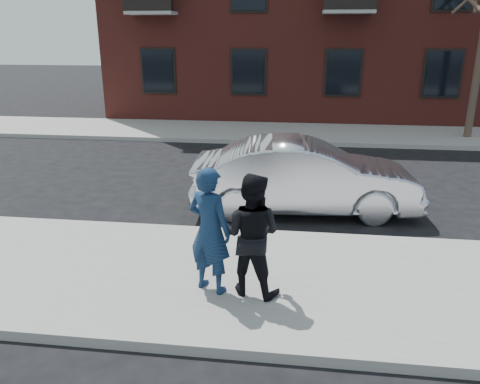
# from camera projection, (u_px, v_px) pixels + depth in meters

# --- Properties ---
(ground) EXTENTS (100.00, 100.00, 0.00)m
(ground) POSITION_uv_depth(u_px,v_px,m) (395.00, 287.00, 7.17)
(ground) COLOR black
(ground) RESTS_ON ground
(near_sidewalk) EXTENTS (50.00, 3.50, 0.15)m
(near_sidewalk) POSITION_uv_depth(u_px,v_px,m) (398.00, 291.00, 6.91)
(near_sidewalk) COLOR gray
(near_sidewalk) RESTS_ON ground
(near_curb) EXTENTS (50.00, 0.10, 0.15)m
(near_curb) POSITION_uv_depth(u_px,v_px,m) (380.00, 240.00, 8.60)
(near_curb) COLOR #999691
(near_curb) RESTS_ON ground
(far_sidewalk) EXTENTS (50.00, 3.50, 0.15)m
(far_sidewalk) POSITION_uv_depth(u_px,v_px,m) (340.00, 134.00, 17.71)
(far_sidewalk) COLOR gray
(far_sidewalk) RESTS_ON ground
(far_curb) EXTENTS (50.00, 0.10, 0.15)m
(far_curb) POSITION_uv_depth(u_px,v_px,m) (344.00, 145.00, 16.02)
(far_curb) COLOR #999691
(far_curb) RESTS_ON ground
(silver_sedan) EXTENTS (4.87, 2.00, 1.57)m
(silver_sedan) POSITION_uv_depth(u_px,v_px,m) (305.00, 177.00, 9.99)
(silver_sedan) COLOR silver
(silver_sedan) RESTS_ON ground
(man_hoodie) EXTENTS (0.80, 0.69, 1.85)m
(man_hoodie) POSITION_uv_depth(u_px,v_px,m) (210.00, 230.00, 6.53)
(man_hoodie) COLOR navy
(man_hoodie) RESTS_ON near_sidewalk
(man_peacoat) EXTENTS (1.00, 0.87, 1.77)m
(man_peacoat) POSITION_uv_depth(u_px,v_px,m) (251.00, 235.00, 6.48)
(man_peacoat) COLOR black
(man_peacoat) RESTS_ON near_sidewalk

